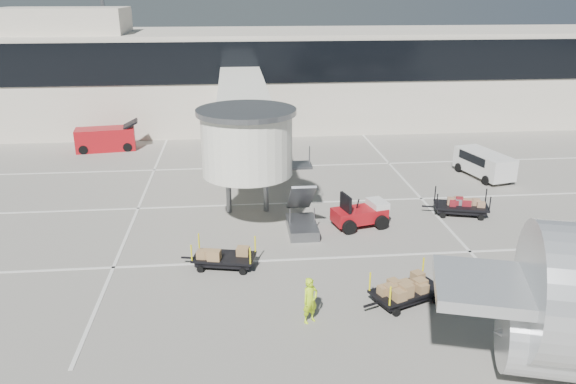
% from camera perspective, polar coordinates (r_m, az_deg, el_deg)
% --- Properties ---
extents(ground, '(140.00, 140.00, 0.00)m').
position_cam_1_polar(ground, '(23.74, 6.31, -8.78)').
color(ground, gray).
rests_on(ground, ground).
extents(lane_markings, '(40.00, 30.00, 0.02)m').
position_cam_1_polar(lane_markings, '(32.01, 1.80, -0.86)').
color(lane_markings, silver).
rests_on(lane_markings, ground).
extents(terminal, '(64.00, 12.11, 15.20)m').
position_cam_1_polar(terminal, '(50.98, -0.79, 11.72)').
color(terminal, beige).
rests_on(terminal, ground).
extents(jet_bridge, '(5.70, 20.40, 6.03)m').
position_cam_1_polar(jet_bridge, '(33.37, -4.45, 7.62)').
color(jet_bridge, white).
rests_on(jet_bridge, ground).
extents(baggage_tug, '(2.96, 2.29, 1.79)m').
position_cam_1_polar(baggage_tug, '(28.62, 7.40, -2.22)').
color(baggage_tug, maroon).
rests_on(baggage_tug, ground).
extents(suitcase_cart, '(3.48, 2.05, 1.34)m').
position_cam_1_polar(suitcase_cart, '(31.21, 17.16, -1.39)').
color(suitcase_cart, black).
rests_on(suitcase_cart, ground).
extents(box_cart_near, '(3.37, 2.30, 1.31)m').
position_cam_1_polar(box_cart_near, '(22.20, 11.90, -9.74)').
color(box_cart_near, black).
rests_on(box_cart_near, ground).
extents(box_cart_far, '(3.30, 1.84, 1.27)m').
position_cam_1_polar(box_cart_far, '(24.51, -6.65, -6.64)').
color(box_cart_far, black).
rests_on(box_cart_far, ground).
extents(ground_worker, '(0.76, 0.69, 1.75)m').
position_cam_1_polar(ground_worker, '(20.43, 2.27, -10.94)').
color(ground_worker, '#AFDD17').
rests_on(ground_worker, ground).
extents(minivan, '(2.65, 4.51, 1.60)m').
position_cam_1_polar(minivan, '(37.99, 19.20, 2.90)').
color(minivan, silver).
rests_on(minivan, ground).
extents(belt_loader, '(4.73, 2.37, 2.19)m').
position_cam_1_polar(belt_loader, '(44.15, -18.00, 5.13)').
color(belt_loader, maroon).
rests_on(belt_loader, ground).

